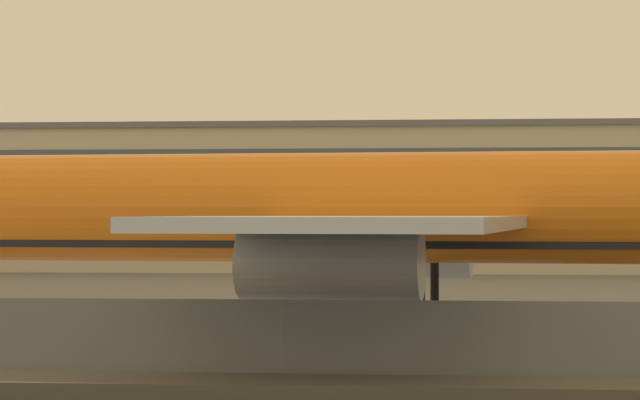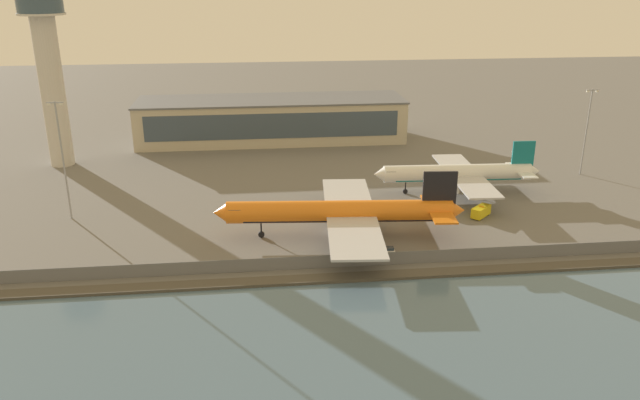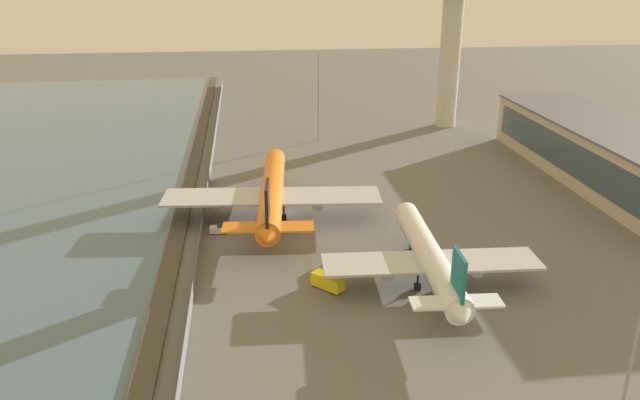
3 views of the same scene
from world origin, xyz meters
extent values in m
plane|color=#66635E|center=(0.00, 0.00, 0.00)|extent=(500.00, 500.00, 0.00)
cube|color=#474238|center=(0.00, -20.50, 0.25)|extent=(320.00, 3.00, 0.50)
cube|color=slate|center=(0.00, -16.00, 1.20)|extent=(280.00, 0.08, 2.40)
cylinder|color=slate|center=(-98.00, -16.00, 1.20)|extent=(0.10, 0.10, 2.40)
cylinder|color=slate|center=(0.00, -16.00, 1.20)|extent=(0.10, 0.10, 2.40)
cylinder|color=orange|center=(0.79, -2.64, 5.21)|extent=(43.51, 7.85, 4.26)
cone|color=orange|center=(-21.95, -0.73, 5.21)|extent=(3.09, 4.26, 4.04)
cone|color=orange|center=(23.53, -4.54, 5.21)|extent=(3.08, 4.05, 3.83)
cube|color=#232D3D|center=(-19.06, -0.98, 5.74)|extent=(2.63, 3.80, 1.28)
cube|color=black|center=(0.79, -2.64, 4.04)|extent=(36.96, 6.46, 0.77)
cube|color=#B7BABF|center=(2.08, -13.17, 4.68)|extent=(11.23, 21.51, 0.43)
cube|color=#B7BABF|center=(3.81, 7.54, 4.68)|extent=(11.23, 21.51, 0.43)
cylinder|color=#B7BABF|center=(0.92, -11.41, 3.30)|extent=(6.24, 2.84, 2.34)
cylinder|color=#B7BABF|center=(2.38, 5.99, 3.30)|extent=(6.24, 2.84, 2.34)
cube|color=black|center=(19.77, -4.23, 9.47)|extent=(6.52, 1.05, 7.23)
cube|color=orange|center=(19.46, -8.03, 5.53)|extent=(4.95, 7.96, 0.34)
cube|color=orange|center=(20.09, -0.43, 5.53)|extent=(4.95, 7.96, 0.34)
cylinder|color=black|center=(-14.32, -1.37, 1.84)|extent=(0.30, 0.30, 2.49)
cylinder|color=black|center=(-14.32, -1.37, 0.60)|extent=(1.23, 0.57, 1.19)
cylinder|color=black|center=(3.62, -5.12, 1.84)|extent=(0.34, 0.34, 2.49)
cylinder|color=black|center=(3.62, -5.12, 0.60)|extent=(1.45, 1.07, 1.37)
cylinder|color=black|center=(3.99, -0.66, 1.84)|extent=(0.34, 0.34, 2.49)
cylinder|color=black|center=(3.99, -0.66, 0.60)|extent=(1.45, 1.07, 1.37)
cylinder|color=white|center=(31.50, 19.85, 4.82)|extent=(34.44, 5.49, 3.93)
cone|color=white|center=(13.29, 20.68, 4.82)|extent=(2.72, 3.85, 3.74)
cone|color=white|center=(49.72, 19.02, 4.82)|extent=(2.72, 3.65, 3.54)
cube|color=#232D3D|center=(15.74, 20.56, 5.31)|extent=(2.31, 3.44, 1.18)
cube|color=#14707A|center=(31.50, 19.85, 3.74)|extent=(29.27, 4.47, 0.71)
cube|color=#B7BABF|center=(32.84, 11.55, 4.33)|extent=(8.29, 16.79, 0.39)
cube|color=#B7BABF|center=(33.59, 27.99, 4.33)|extent=(8.29, 16.79, 0.39)
cylinder|color=#B7BABF|center=(31.88, 12.91, 3.05)|extent=(4.90, 2.38, 2.16)
cylinder|color=#B7BABF|center=(32.50, 26.72, 3.05)|extent=(4.90, 2.38, 2.16)
cube|color=#14707A|center=(46.58, 19.16, 8.75)|extent=(5.16, 0.71, 6.69)
cube|color=white|center=(46.44, 16.14, 5.11)|extent=(3.70, 6.19, 0.31)
cube|color=white|center=(46.72, 22.18, 5.11)|extent=(3.70, 6.19, 0.31)
cylinder|color=black|center=(19.51, 20.39, 1.70)|extent=(0.28, 0.28, 2.30)
cylinder|color=black|center=(19.51, 20.39, 0.55)|extent=(1.12, 0.48, 1.10)
cylinder|color=black|center=(33.81, 17.67, 1.70)|extent=(0.31, 0.31, 2.30)
cylinder|color=black|center=(33.81, 17.67, 0.55)|extent=(1.31, 0.94, 1.27)
cylinder|color=black|center=(34.00, 21.80, 1.70)|extent=(0.31, 0.31, 2.30)
cylinder|color=black|center=(34.00, 21.80, 0.55)|extent=(1.31, 0.94, 1.27)
cube|color=white|center=(8.61, -13.00, 0.75)|extent=(1.73, 3.26, 1.11)
cube|color=#283847|center=(8.63, -12.60, 1.55)|extent=(1.33, 1.17, 0.50)
cylinder|color=black|center=(7.97, -11.98, 0.35)|extent=(0.25, 0.71, 0.70)
cylinder|color=black|center=(9.33, -12.04, 0.35)|extent=(0.25, 0.71, 0.70)
cylinder|color=black|center=(7.89, -13.96, 0.35)|extent=(0.25, 0.71, 0.70)
cylinder|color=black|center=(9.25, -14.02, 0.35)|extent=(0.25, 0.71, 0.70)
cube|color=yellow|center=(31.75, 4.21, 1.27)|extent=(5.20, 5.12, 2.07)
cube|color=#283847|center=(33.06, 5.48, 1.66)|extent=(2.21, 2.23, 0.83)
cube|color=orange|center=(31.75, 4.21, 2.40)|extent=(1.09, 1.10, 0.16)
cylinder|color=black|center=(32.26, 6.00, 0.42)|extent=(0.76, 0.74, 0.84)
cylinder|color=black|center=(33.56, 4.67, 0.42)|extent=(0.76, 0.74, 0.84)
cylinder|color=black|center=(29.94, 3.76, 0.42)|extent=(0.76, 0.74, 0.84)
cylinder|color=black|center=(31.24, 2.43, 0.42)|extent=(0.76, 0.74, 0.84)
cylinder|color=beige|center=(-65.91, 53.46, 19.24)|extent=(6.09, 6.09, 38.47)
cube|color=#BCB299|center=(-9.29, 73.29, 6.09)|extent=(79.38, 20.25, 12.17)
cube|color=#3D4C5B|center=(-9.29, 63.09, 6.69)|extent=(73.03, 0.16, 7.30)
cube|color=#5B5E63|center=(-9.29, 73.29, 12.42)|extent=(79.98, 20.85, 0.50)
cylinder|color=#93969B|center=(-53.50, 12.85, 12.34)|extent=(0.36, 0.36, 24.68)
cube|color=#93969B|center=(-53.50, 12.85, 24.43)|extent=(3.20, 0.24, 0.24)
cube|color=silver|center=(-54.70, 12.85, 24.13)|extent=(0.60, 0.40, 0.44)
cube|color=silver|center=(-52.30, 12.85, 24.13)|extent=(0.60, 0.40, 0.44)
cylinder|color=#93969B|center=(67.32, 29.82, 10.87)|extent=(0.36, 0.36, 21.74)
camera|label=1|loc=(5.98, -60.98, 4.98)|focal=85.00mm
camera|label=2|loc=(-15.37, -113.06, 48.43)|focal=35.00mm
camera|label=3|loc=(115.24, -7.05, 46.47)|focal=35.00mm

